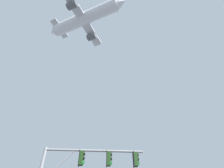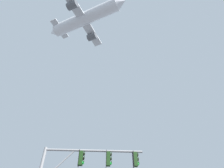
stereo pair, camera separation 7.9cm
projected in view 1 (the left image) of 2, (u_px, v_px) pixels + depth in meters
The scene contains 1 object.
airplane at pixel (85, 18), 45.74m from camera, with size 21.31×16.46×5.93m.
Camera 1 is at (-0.28, -4.50, 1.74)m, focal length 29.18 mm.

